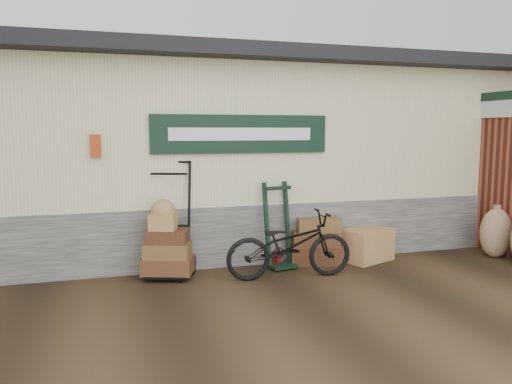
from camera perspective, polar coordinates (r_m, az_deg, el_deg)
ground at (r=6.68m, az=3.15°, el=-10.40°), size 80.00×80.00×0.00m
station_building at (r=9.00m, az=-2.84°, el=4.56°), size 14.40×4.10×3.20m
brick_outbuilding at (r=9.98m, az=26.85°, el=2.26°), size 1.71×4.51×2.62m
porter_trolley at (r=6.98m, az=-9.82°, el=-2.90°), size 0.96×0.84×1.61m
green_barrow at (r=7.32m, az=2.59°, el=-3.81°), size 0.51×0.46×1.25m
suitcase_stack at (r=7.65m, az=6.82°, el=-5.49°), size 0.88×0.66×0.70m
wicker_hamper at (r=7.94m, az=12.54°, el=-5.88°), size 0.90×0.75×0.50m
bicycle at (r=6.80m, az=3.83°, el=-5.67°), size 0.74×1.78×1.01m
burlap_sack_left at (r=8.76m, az=25.73°, el=-4.23°), size 0.59×0.54×0.79m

